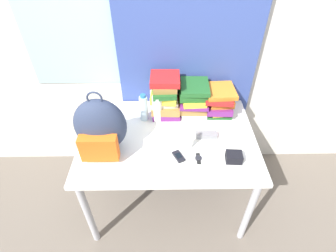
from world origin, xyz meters
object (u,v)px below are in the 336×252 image
at_px(cell_phone, 179,156).
at_px(camera_pouch, 234,157).
at_px(water_bottle, 144,108).
at_px(wristwatch, 198,158).
at_px(book_stack_left, 165,96).
at_px(book_stack_center, 193,99).
at_px(book_stack_right, 219,100).
at_px(backpack, 100,128).
at_px(sunscreen_bottle, 190,139).
at_px(sunglasses_case, 206,135).
at_px(sports_bottle, 157,108).

height_order(cell_phone, camera_pouch, camera_pouch).
relative_size(water_bottle, wristwatch, 2.33).
xyz_separation_m(book_stack_left, wristwatch, (0.22, -0.51, -0.15)).
bearing_deg(book_stack_center, book_stack_right, 0.55).
xyz_separation_m(backpack, camera_pouch, (0.86, -0.12, -0.16)).
distance_m(book_stack_right, wristwatch, 0.56).
bearing_deg(sunscreen_bottle, book_stack_right, 57.06).
height_order(book_stack_left, water_bottle, book_stack_left).
height_order(backpack, sunscreen_bottle, backpack).
height_order(sunglasses_case, camera_pouch, camera_pouch).
relative_size(book_stack_right, sunglasses_case, 1.95).
relative_size(book_stack_center, cell_phone, 2.43).
relative_size(backpack, sunglasses_case, 3.04).
distance_m(water_bottle, camera_pouch, 0.75).
height_order(sunglasses_case, wristwatch, sunglasses_case).
distance_m(book_stack_left, book_stack_right, 0.42).
bearing_deg(book_stack_left, sports_bottle, -121.85).
relative_size(book_stack_left, sports_bottle, 1.38).
height_order(book_stack_right, camera_pouch, book_stack_right).
bearing_deg(sunglasses_case, water_bottle, 155.37).
bearing_deg(backpack, wristwatch, -9.53).
distance_m(sunscreen_bottle, camera_pouch, 0.31).
bearing_deg(cell_phone, sports_bottle, 110.29).
xyz_separation_m(book_stack_left, cell_phone, (0.09, -0.49, -0.15)).
bearing_deg(cell_phone, sunscreen_bottle, 50.28).
bearing_deg(sports_bottle, sunglasses_case, -29.45).
bearing_deg(cell_phone, water_bottle, 121.52).
bearing_deg(book_stack_right, backpack, -154.54).
xyz_separation_m(camera_pouch, wristwatch, (-0.23, 0.02, -0.03)).
height_order(book_stack_left, camera_pouch, book_stack_left).
relative_size(water_bottle, sunscreen_bottle, 1.46).
relative_size(sports_bottle, camera_pouch, 2.17).
distance_m(book_stack_left, book_stack_center, 0.22).
xyz_separation_m(sports_bottle, wristwatch, (0.28, -0.41, -0.11)).
height_order(book_stack_center, sunscreen_bottle, book_stack_center).
bearing_deg(cell_phone, book_stack_right, 55.60).
relative_size(book_stack_center, sunscreen_bottle, 1.75).
bearing_deg(wristwatch, sports_bottle, 124.05).
bearing_deg(book_stack_left, cell_phone, -80.03).
relative_size(book_stack_left, wristwatch, 3.34).
distance_m(water_bottle, cell_phone, 0.48).
relative_size(sunglasses_case, camera_pouch, 1.39).
height_order(backpack, water_bottle, backpack).
height_order(book_stack_center, camera_pouch, book_stack_center).
height_order(cell_phone, sunglasses_case, sunglasses_case).
bearing_deg(book_stack_right, cell_phone, -124.40).
xyz_separation_m(cell_phone, wristwatch, (0.13, -0.02, -0.00)).
bearing_deg(book_stack_left, water_bottle, -151.61).
relative_size(sports_bottle, cell_phone, 2.10).
bearing_deg(book_stack_left, book_stack_center, -0.33).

